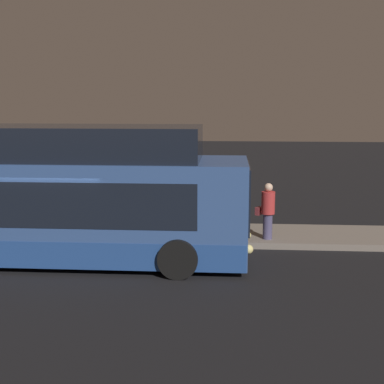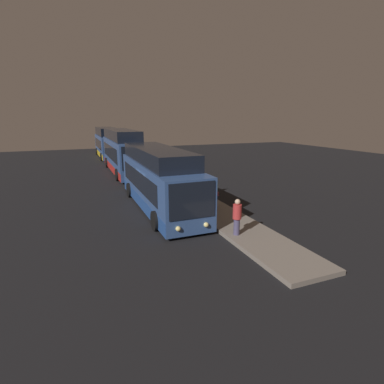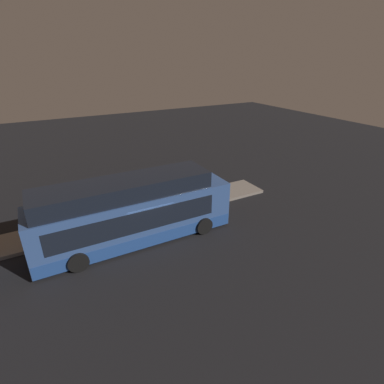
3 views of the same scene
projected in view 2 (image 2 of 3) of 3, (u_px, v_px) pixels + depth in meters
ground at (160, 210)px, 18.27m from camera, size 80.00×80.00×0.00m
platform at (202, 204)px, 19.27m from camera, size 20.00×2.43×0.20m
bus_lead at (159, 182)px, 18.46m from camera, size 10.93×2.82×3.70m
bus_second at (123, 153)px, 30.53m from camera, size 12.35×2.78×4.29m
bus_third at (108, 144)px, 42.24m from camera, size 10.60×2.83×4.10m
passenger_boarding at (191, 187)px, 19.26m from camera, size 0.67×0.65×1.75m
passenger_waiting at (237, 216)px, 13.75m from camera, size 0.67×0.59×1.71m
passenger_with_bags at (214, 191)px, 18.22m from camera, size 0.59×0.42×1.74m
suitcase at (206, 202)px, 18.12m from camera, size 0.43×0.20×0.83m
sign_post at (198, 175)px, 20.48m from camera, size 0.10×0.75×2.25m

